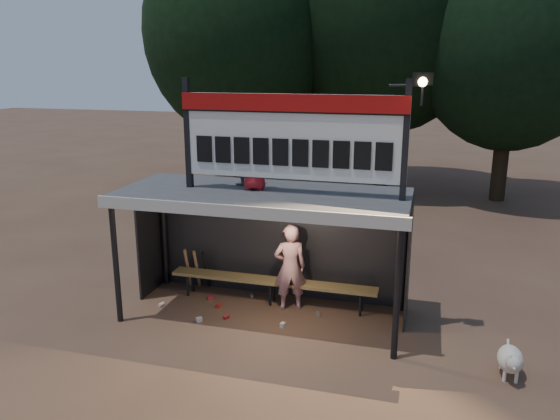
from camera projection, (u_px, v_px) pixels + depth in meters
name	position (u px, v px, depth m)	size (l,w,h in m)	color
ground	(264.00, 315.00, 9.96)	(80.00, 80.00, 0.00)	#503628
player	(290.00, 267.00, 10.03)	(0.60, 0.39, 1.64)	silver
child_a	(243.00, 156.00, 9.76)	(0.51, 0.40, 1.05)	slate
child_b	(255.00, 160.00, 9.37)	(0.51, 0.33, 1.04)	#B01B20
dugout_shelter	(267.00, 214.00, 9.71)	(5.10, 2.08, 2.32)	#404043
scoreboard_assembly	(294.00, 134.00, 8.95)	(4.10, 0.27, 1.99)	black
bench	(272.00, 282.00, 10.36)	(4.00, 0.35, 0.48)	olive
tree_left	(237.00, 32.00, 18.88)	(6.46, 6.46, 9.27)	#302015
tree_mid	(388.00, 12.00, 18.81)	(7.22, 7.22, 10.36)	black
tree_right	(513.00, 39.00, 17.10)	(6.08, 6.08, 8.72)	black
dog	(511.00, 360.00, 7.92)	(0.36, 0.81, 0.49)	beige
bats	(197.00, 268.00, 11.04)	(0.47, 0.32, 0.84)	#986C46
litter	(233.00, 309.00, 10.10)	(3.05, 1.39, 0.08)	#A4211C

